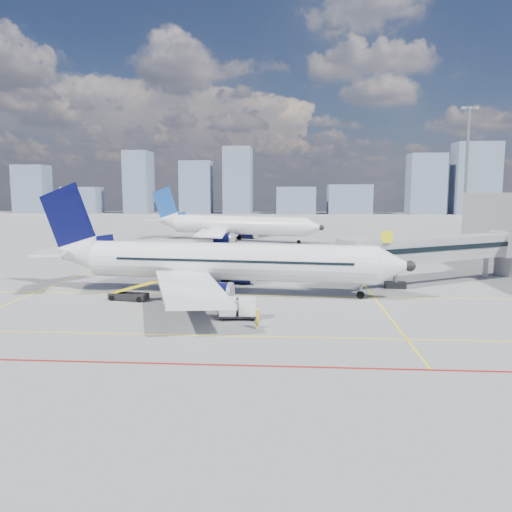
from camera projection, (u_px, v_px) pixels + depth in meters
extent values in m
plane|color=gray|center=(220.00, 315.00, 41.58)|extent=(420.00, 420.00, 0.00)
cube|color=#FFE90D|center=(231.00, 295.00, 49.49)|extent=(60.00, 0.18, 0.01)
cube|color=#FFE90D|center=(208.00, 335.00, 35.64)|extent=(80.00, 0.15, 0.01)
cube|color=#FFE90D|center=(386.00, 312.00, 42.59)|extent=(0.15, 28.00, 0.01)
cube|color=#FFE90D|center=(37.00, 292.00, 50.86)|extent=(0.15, 30.00, 0.01)
cube|color=maroon|center=(191.00, 364.00, 29.71)|extent=(90.00, 0.25, 0.01)
cube|color=gray|center=(438.00, 249.00, 55.52)|extent=(20.84, 13.93, 2.60)
cube|color=black|center=(438.00, 247.00, 55.50)|extent=(20.52, 13.82, 0.55)
cube|color=gray|center=(358.00, 254.00, 50.59)|extent=(4.49, 4.56, 3.00)
cube|color=black|center=(395.00, 285.00, 53.03)|extent=(2.20, 1.00, 0.70)
cylinder|color=gray|center=(396.00, 272.00, 52.85)|extent=(0.56, 0.56, 2.70)
cylinder|color=gray|center=(486.00, 262.00, 59.12)|extent=(0.60, 0.60, 3.90)
cylinder|color=gray|center=(506.00, 244.00, 60.64)|extent=(4.00, 4.00, 3.00)
cylinder|color=gray|center=(505.00, 260.00, 60.89)|extent=(2.40, 2.40, 3.90)
cube|color=#FFE90D|center=(387.00, 237.00, 49.97)|extent=(1.26, 0.82, 1.20)
cylinder|color=gray|center=(466.00, 179.00, 91.77)|extent=(0.56, 0.56, 25.00)
cube|color=gray|center=(470.00, 108.00, 90.13)|extent=(3.20, 0.40, 0.50)
cube|color=#AAADB1|center=(463.00, 108.00, 89.96)|extent=(0.60, 0.15, 0.35)
cube|color=#AAADB1|center=(470.00, 108.00, 89.88)|extent=(0.60, 0.15, 0.35)
cube|color=#AAADB1|center=(477.00, 108.00, 89.80)|extent=(0.60, 0.15, 0.35)
cube|color=slate|center=(32.00, 189.00, 236.09)|extent=(15.08, 10.60, 22.47)
cube|color=slate|center=(82.00, 200.00, 235.09)|extent=(17.04, 10.76, 12.23)
cube|color=slate|center=(139.00, 182.00, 232.15)|extent=(11.06, 14.62, 28.62)
cube|color=slate|center=(196.00, 187.00, 230.59)|extent=(14.41, 9.48, 24.11)
cube|color=slate|center=(238.00, 181.00, 228.86)|extent=(12.41, 15.98, 30.12)
cube|color=slate|center=(296.00, 200.00, 228.19)|extent=(17.51, 15.83, 12.22)
cube|color=slate|center=(349.00, 199.00, 226.47)|extent=(19.19, 15.85, 13.25)
cube|color=slate|center=(426.00, 184.00, 223.26)|extent=(15.64, 11.94, 26.84)
cube|color=slate|center=(475.00, 179.00, 221.48)|extent=(18.97, 12.33, 31.63)
cylinder|color=silver|center=(230.00, 261.00, 49.70)|extent=(28.76, 6.89, 3.71)
cone|color=silver|center=(395.00, 266.00, 46.83)|extent=(3.82, 4.07, 3.71)
sphere|color=black|center=(410.00, 266.00, 46.59)|extent=(1.16, 1.16, 1.05)
cone|color=silver|center=(71.00, 252.00, 52.73)|extent=(6.46, 4.37, 3.71)
cube|color=black|center=(382.00, 260.00, 46.99)|extent=(1.58, 1.58, 0.43)
cube|color=silver|center=(235.00, 260.00, 58.43)|extent=(12.22, 16.04, 0.55)
cube|color=silver|center=(190.00, 287.00, 41.74)|extent=(9.46, 16.45, 0.55)
cylinder|color=#070934|center=(237.00, 274.00, 55.45)|extent=(3.65, 2.56, 2.19)
cylinder|color=#070934|center=(211.00, 294.00, 44.69)|extent=(3.65, 2.56, 2.19)
cylinder|color=#AAADB1|center=(253.00, 275.00, 55.12)|extent=(0.58, 2.27, 2.24)
cylinder|color=#AAADB1|center=(230.00, 295.00, 44.36)|extent=(0.58, 2.27, 2.24)
cube|color=#070934|center=(69.00, 221.00, 52.31)|extent=(6.51, 1.03, 8.11)
cube|color=#070934|center=(90.00, 243.00, 52.19)|extent=(5.36, 0.89, 2.05)
cube|color=silver|center=(82.00, 246.00, 55.73)|extent=(5.05, 6.04, 0.21)
cube|color=silver|center=(51.00, 253.00, 49.79)|extent=(4.18, 5.90, 0.21)
cylinder|color=gray|center=(361.00, 290.00, 47.70)|extent=(0.31, 0.31, 1.80)
cylinder|color=black|center=(360.00, 295.00, 47.77)|extent=(0.79, 0.36, 0.76)
cylinder|color=gray|center=(227.00, 281.00, 52.60)|extent=(0.35, 0.35, 1.60)
cylinder|color=black|center=(227.00, 284.00, 52.64)|extent=(1.07, 0.76, 1.00)
cylinder|color=gray|center=(215.00, 290.00, 47.78)|extent=(0.35, 0.35, 1.60)
cylinder|color=black|center=(215.00, 294.00, 47.82)|extent=(1.07, 0.76, 1.00)
cube|color=black|center=(239.00, 256.00, 51.36)|extent=(23.26, 2.73, 0.25)
cube|color=black|center=(230.00, 261.00, 47.79)|extent=(23.26, 2.73, 0.25)
cylinder|color=silver|center=(238.00, 225.00, 102.95)|extent=(28.83, 13.54, 3.81)
cone|color=silver|center=(315.00, 227.00, 96.37)|extent=(4.60, 4.78, 3.81)
sphere|color=black|center=(322.00, 228.00, 95.82)|extent=(1.38, 1.38, 1.07)
cone|color=silver|center=(166.00, 221.00, 110.01)|extent=(7.17, 5.71, 3.81)
cube|color=black|center=(308.00, 224.00, 96.81)|extent=(1.88, 1.88, 0.44)
cube|color=silver|center=(250.00, 227.00, 111.64)|extent=(14.83, 15.13, 0.56)
cube|color=silver|center=(212.00, 233.00, 95.70)|extent=(6.23, 16.43, 0.56)
cylinder|color=#070934|center=(248.00, 234.00, 108.57)|extent=(4.07, 3.31, 2.25)
cylinder|color=#070934|center=(224.00, 238.00, 98.30)|extent=(4.07, 3.31, 2.25)
cylinder|color=#AAADB1|center=(256.00, 234.00, 107.83)|extent=(1.11, 2.28, 2.30)
cylinder|color=#AAADB1|center=(232.00, 239.00, 97.56)|extent=(1.11, 2.28, 2.30)
cube|color=#154194|center=(166.00, 205.00, 109.57)|extent=(6.40, 2.57, 8.32)
cube|color=#154194|center=(175.00, 216.00, 108.93)|extent=(5.28, 2.15, 2.10)
cube|color=silver|center=(172.00, 218.00, 112.95)|extent=(5.83, 6.03, 0.21)
cube|color=silver|center=(156.00, 220.00, 107.29)|extent=(3.13, 5.57, 0.21)
cylinder|color=black|center=(240.00, 237.00, 106.00)|extent=(1.16, 0.95, 1.00)
cylinder|color=black|center=(229.00, 240.00, 101.40)|extent=(1.16, 0.95, 1.00)
cylinder|color=black|center=(299.00, 242.00, 98.04)|extent=(0.81, 0.52, 0.76)
cube|color=silver|center=(238.00, 308.00, 41.68)|extent=(2.32, 1.81, 0.74)
cube|color=silver|center=(234.00, 302.00, 41.50)|extent=(1.27, 1.34, 0.56)
cube|color=black|center=(234.00, 300.00, 41.47)|extent=(1.16, 1.26, 0.33)
cylinder|color=black|center=(231.00, 313.00, 41.00)|extent=(0.56, 0.39, 0.52)
cylinder|color=black|center=(228.00, 311.00, 41.97)|extent=(0.56, 0.39, 0.52)
cylinder|color=black|center=(248.00, 312.00, 41.47)|extent=(0.56, 0.39, 0.52)
cylinder|color=black|center=(245.00, 309.00, 42.43)|extent=(0.56, 0.39, 0.52)
cube|color=black|center=(237.00, 316.00, 40.19)|extent=(3.25, 1.65, 0.16)
cube|color=silver|center=(228.00, 306.00, 40.08)|extent=(1.46, 1.42, 1.35)
cube|color=silver|center=(247.00, 306.00, 40.10)|extent=(1.46, 1.42, 1.35)
cylinder|color=black|center=(222.00, 319.00, 39.59)|extent=(0.29, 0.15, 0.28)
cylinder|color=black|center=(223.00, 316.00, 40.80)|extent=(0.29, 0.15, 0.28)
cylinder|color=black|center=(253.00, 319.00, 39.62)|extent=(0.29, 0.15, 0.28)
cylinder|color=black|center=(253.00, 315.00, 40.83)|extent=(0.29, 0.15, 0.28)
cube|color=black|center=(129.00, 296.00, 47.15)|extent=(3.84, 1.94, 0.61)
cube|color=black|center=(135.00, 287.00, 46.87)|extent=(5.31, 1.79, 1.61)
cube|color=#FFE90D|center=(137.00, 286.00, 47.33)|extent=(5.18, 1.00, 1.68)
cube|color=#FFE90D|center=(133.00, 288.00, 46.40)|extent=(5.18, 1.00, 1.68)
cylinder|color=black|center=(112.00, 298.00, 46.92)|extent=(0.55, 0.30, 0.52)
cylinder|color=black|center=(119.00, 295.00, 48.10)|extent=(0.55, 0.30, 0.52)
cylinder|color=black|center=(139.00, 300.00, 46.24)|extent=(0.55, 0.30, 0.52)
cylinder|color=black|center=(145.00, 297.00, 47.42)|extent=(0.55, 0.30, 0.52)
imported|color=gold|center=(257.00, 319.00, 37.41)|extent=(0.38, 0.56, 1.50)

